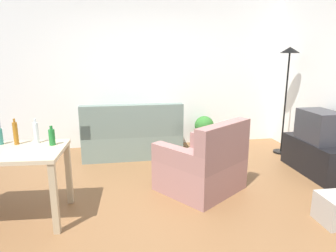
{
  "coord_description": "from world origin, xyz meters",
  "views": [
    {
      "loc": [
        -0.55,
        -3.39,
        1.7
      ],
      "look_at": [
        0.1,
        0.5,
        0.75
      ],
      "focal_mm": 32.16,
      "sensor_mm": 36.0,
      "label": 1
    }
  ],
  "objects_px": {
    "armchair": "(204,166)",
    "bottle_amber": "(16,133)",
    "potted_plant": "(204,129)",
    "bottle_tall": "(0,136)",
    "desk": "(3,161)",
    "bottle_green": "(52,137)",
    "bottle_clear": "(36,132)",
    "tv_stand": "(316,157)",
    "couch": "(132,137)",
    "torchiere_lamp": "(288,72)",
    "tv": "(320,126)"
  },
  "relations": [
    {
      "from": "bottle_amber",
      "to": "bottle_clear",
      "type": "relative_size",
      "value": 1.05
    },
    {
      "from": "tv",
      "to": "torchiere_lamp",
      "type": "height_order",
      "value": "torchiere_lamp"
    },
    {
      "from": "desk",
      "to": "armchair",
      "type": "distance_m",
      "value": 2.25
    },
    {
      "from": "torchiere_lamp",
      "to": "potted_plant",
      "type": "relative_size",
      "value": 3.18
    },
    {
      "from": "desk",
      "to": "bottle_green",
      "type": "height_order",
      "value": "bottle_green"
    },
    {
      "from": "bottle_green",
      "to": "desk",
      "type": "bearing_deg",
      "value": -166.89
    },
    {
      "from": "armchair",
      "to": "bottle_amber",
      "type": "height_order",
      "value": "bottle_amber"
    },
    {
      "from": "tv_stand",
      "to": "bottle_green",
      "type": "height_order",
      "value": "bottle_green"
    },
    {
      "from": "bottle_tall",
      "to": "bottle_green",
      "type": "height_order",
      "value": "bottle_tall"
    },
    {
      "from": "desk",
      "to": "bottle_clear",
      "type": "distance_m",
      "value": 0.43
    },
    {
      "from": "bottle_tall",
      "to": "bottle_amber",
      "type": "distance_m",
      "value": 0.17
    },
    {
      "from": "bottle_tall",
      "to": "bottle_amber",
      "type": "xyz_separation_m",
      "value": [
        0.17,
        -0.03,
        0.03
      ]
    },
    {
      "from": "armchair",
      "to": "bottle_tall",
      "type": "xyz_separation_m",
      "value": [
        -2.28,
        -0.12,
        0.53
      ]
    },
    {
      "from": "bottle_tall",
      "to": "bottle_green",
      "type": "relative_size",
      "value": 1.01
    },
    {
      "from": "potted_plant",
      "to": "bottle_tall",
      "type": "bearing_deg",
      "value": -145.1
    },
    {
      "from": "tv_stand",
      "to": "bottle_amber",
      "type": "relative_size",
      "value": 3.93
    },
    {
      "from": "desk",
      "to": "armchair",
      "type": "bearing_deg",
      "value": 12.5
    },
    {
      "from": "bottle_clear",
      "to": "tv_stand",
      "type": "bearing_deg",
      "value": 6.48
    },
    {
      "from": "desk",
      "to": "armchair",
      "type": "height_order",
      "value": "armchair"
    },
    {
      "from": "potted_plant",
      "to": "bottle_tall",
      "type": "xyz_separation_m",
      "value": [
        -2.83,
        -1.97,
        0.52
      ]
    },
    {
      "from": "torchiere_lamp",
      "to": "bottle_green",
      "type": "relative_size",
      "value": 8.66
    },
    {
      "from": "tv",
      "to": "desk",
      "type": "distance_m",
      "value": 4.03
    },
    {
      "from": "couch",
      "to": "desk",
      "type": "xyz_separation_m",
      "value": [
        -1.39,
        -1.88,
        0.34
      ]
    },
    {
      "from": "armchair",
      "to": "bottle_tall",
      "type": "relative_size",
      "value": 5.81
    },
    {
      "from": "bottle_tall",
      "to": "bottle_clear",
      "type": "xyz_separation_m",
      "value": [
        0.37,
        -0.01,
        0.03
      ]
    },
    {
      "from": "potted_plant",
      "to": "bottle_amber",
      "type": "relative_size",
      "value": 2.04
    },
    {
      "from": "desk",
      "to": "potted_plant",
      "type": "height_order",
      "value": "desk"
    },
    {
      "from": "bottle_amber",
      "to": "bottle_green",
      "type": "xyz_separation_m",
      "value": [
        0.38,
        -0.09,
        -0.04
      ]
    },
    {
      "from": "desk",
      "to": "bottle_tall",
      "type": "bearing_deg",
      "value": 113.28
    },
    {
      "from": "tv_stand",
      "to": "torchiere_lamp",
      "type": "relative_size",
      "value": 0.61
    },
    {
      "from": "couch",
      "to": "bottle_tall",
      "type": "height_order",
      "value": "bottle_tall"
    },
    {
      "from": "couch",
      "to": "bottle_amber",
      "type": "height_order",
      "value": "bottle_amber"
    },
    {
      "from": "torchiere_lamp",
      "to": "potted_plant",
      "type": "bearing_deg",
      "value": 152.64
    },
    {
      "from": "tv_stand",
      "to": "desk",
      "type": "distance_m",
      "value": 4.04
    },
    {
      "from": "couch",
      "to": "bottle_amber",
      "type": "bearing_deg",
      "value": 52.49
    },
    {
      "from": "tv_stand",
      "to": "bottle_green",
      "type": "distance_m",
      "value": 3.59
    },
    {
      "from": "couch",
      "to": "tv_stand",
      "type": "distance_m",
      "value": 2.88
    },
    {
      "from": "torchiere_lamp",
      "to": "bottle_amber",
      "type": "relative_size",
      "value": 6.47
    },
    {
      "from": "couch",
      "to": "armchair",
      "type": "bearing_deg",
      "value": 117.9
    },
    {
      "from": "bottle_clear",
      "to": "desk",
      "type": "bearing_deg",
      "value": -143.65
    },
    {
      "from": "tv_stand",
      "to": "armchair",
      "type": "distance_m",
      "value": 1.8
    },
    {
      "from": "tv_stand",
      "to": "potted_plant",
      "type": "xyz_separation_m",
      "value": [
        -1.23,
        1.56,
        0.09
      ]
    },
    {
      "from": "desk",
      "to": "bottle_amber",
      "type": "bearing_deg",
      "value": 69.09
    },
    {
      "from": "torchiere_lamp",
      "to": "bottle_tall",
      "type": "height_order",
      "value": "torchiere_lamp"
    },
    {
      "from": "potted_plant",
      "to": "bottle_clear",
      "type": "height_order",
      "value": "bottle_clear"
    },
    {
      "from": "couch",
      "to": "bottle_green",
      "type": "relative_size",
      "value": 7.79
    },
    {
      "from": "torchiere_lamp",
      "to": "armchair",
      "type": "relative_size",
      "value": 1.48
    },
    {
      "from": "torchiere_lamp",
      "to": "bottle_amber",
      "type": "xyz_separation_m",
      "value": [
        -3.88,
        -1.37,
        -0.53
      ]
    },
    {
      "from": "tv_stand",
      "to": "bottle_tall",
      "type": "bearing_deg",
      "value": 95.76
    },
    {
      "from": "couch",
      "to": "bottle_clear",
      "type": "distance_m",
      "value": 2.08
    }
  ]
}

